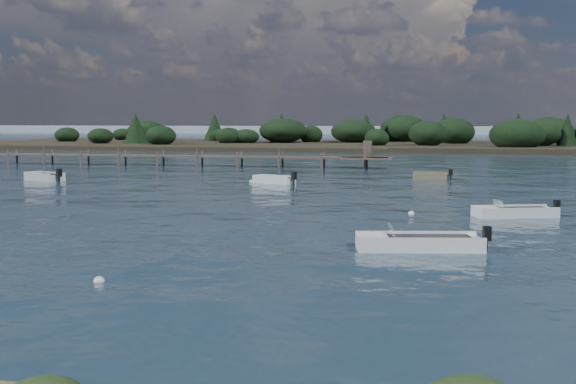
% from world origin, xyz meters
% --- Properties ---
extents(ground, '(400.00, 400.00, 0.00)m').
position_xyz_m(ground, '(0.00, 60.00, 0.00)').
color(ground, '#152633').
rests_on(ground, ground).
extents(tender_far_white, '(3.52, 2.29, 1.19)m').
position_xyz_m(tender_far_white, '(-1.16, 29.80, 0.17)').
color(tender_far_white, silver).
rests_on(tender_far_white, ground).
extents(tender_far_grey, '(3.93, 2.92, 1.28)m').
position_xyz_m(tender_far_grey, '(-19.34, 28.67, 0.18)').
color(tender_far_grey, '#A7ACAE').
rests_on(tender_far_grey, ground).
extents(dinghy_mid_white_b, '(4.31, 2.68, 1.06)m').
position_xyz_m(dinghy_mid_white_b, '(14.54, 14.20, 0.14)').
color(dinghy_mid_white_b, silver).
rests_on(dinghy_mid_white_b, ground).
extents(dinghy_mid_white_a, '(4.98, 2.51, 1.14)m').
position_xyz_m(dinghy_mid_white_a, '(10.18, 4.13, 0.15)').
color(dinghy_mid_white_a, silver).
rests_on(dinghy_mid_white_a, ground).
extents(tender_far_grey_b, '(3.15, 1.75, 1.06)m').
position_xyz_m(tender_far_grey_b, '(10.28, 36.60, 0.15)').
color(tender_far_grey_b, '#70664A').
rests_on(tender_far_grey_b, ground).
extents(buoy_a, '(0.32, 0.32, 0.32)m').
position_xyz_m(buoy_a, '(1.15, -3.20, 0.00)').
color(buoy_a, silver).
rests_on(buoy_a, ground).
extents(buoy_b, '(0.32, 0.32, 0.32)m').
position_xyz_m(buoy_b, '(10.88, 6.93, 0.00)').
color(buoy_b, silver).
rests_on(buoy_b, ground).
extents(buoy_e, '(0.32, 0.32, 0.32)m').
position_xyz_m(buoy_e, '(-3.19, 30.82, 0.00)').
color(buoy_e, silver).
rests_on(buoy_e, ground).
extents(buoy_extra_a, '(0.32, 0.32, 0.32)m').
position_xyz_m(buoy_extra_a, '(9.54, 14.15, 0.00)').
color(buoy_extra_a, silver).
rests_on(buoy_extra_a, ground).
extents(jetty, '(64.50, 3.20, 3.40)m').
position_xyz_m(jetty, '(-21.74, 47.99, 0.98)').
color(jetty, '#4E4139').
rests_on(jetty, ground).
extents(far_headland, '(190.00, 40.00, 5.80)m').
position_xyz_m(far_headland, '(25.00, 100.00, 1.96)').
color(far_headland, black).
rests_on(far_headland, ground).
extents(distant_haze, '(280.00, 20.00, 2.40)m').
position_xyz_m(distant_haze, '(-90.00, 230.00, 0.00)').
color(distant_haze, '#8896A8').
rests_on(distant_haze, ground).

